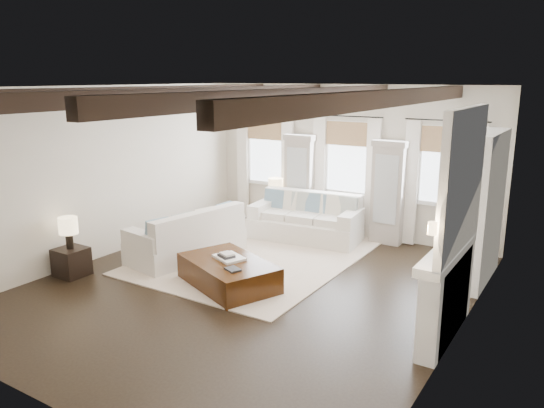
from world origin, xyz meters
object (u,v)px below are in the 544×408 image
Objects in this scene: sofa_back at (307,221)px; side_table_front at (72,262)px; ottoman at (228,273)px; side_table_back at (276,215)px; sofa_left at (189,238)px.

side_table_front is at bearing -120.89° from sofa_back.
ottoman is 2.78m from side_table_front.
side_table_front is 4.70m from side_table_back.
side_table_front is (-2.41, -4.03, -0.15)m from sofa_back.
sofa_back is at bearing 59.85° from sofa_left.
sofa_left is 1.65m from ottoman.
sofa_back is 4.30× the size of side_table_back.
side_table_back is at bearing 156.10° from sofa_back.
sofa_back reaches higher than sofa_left.
sofa_back is 1.42× the size of ottoman.
sofa_left is 1.41× the size of ottoman.
sofa_left reaches higher than side_table_back.
ottoman is 3.02× the size of side_table_back.
side_table_back is (1.35, 4.50, 0.03)m from side_table_front.
side_table_back is (-1.07, 0.47, -0.12)m from sofa_back.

